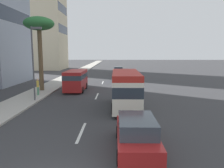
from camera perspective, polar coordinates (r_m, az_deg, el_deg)
ground_plane at (r=37.71m, az=-2.01°, el=1.40°), size 198.00×198.00×0.00m
sidewalk_right at (r=38.62m, az=-11.95°, el=1.50°), size 162.00×3.13×0.15m
lane_stripe_near at (r=12.78m, az=-8.04°, el=-12.38°), size 3.20×0.16×0.01m
lane_stripe_mid at (r=22.71m, az=-3.98°, el=-3.17°), size 3.20×0.16×0.01m
lane_stripe_far at (r=32.82m, az=-2.45°, el=0.38°), size 3.20×0.16×0.01m
car_lead at (r=45.90m, az=1.66°, el=3.55°), size 4.08×1.91×1.55m
van_second at (r=25.99m, az=-9.41°, el=1.24°), size 5.34×2.17×2.39m
minibus_third at (r=17.66m, az=3.60°, el=-1.11°), size 6.69×2.26×2.96m
car_fourth at (r=33.58m, az=2.06°, el=1.88°), size 4.11×1.86×1.64m
car_fifth at (r=10.29m, az=6.42°, el=-13.05°), size 4.60×1.83×1.61m
pedestrian_mid_block at (r=23.65m, az=-18.86°, el=-0.47°), size 0.37×0.29×1.71m
palm_tree at (r=26.55m, az=-18.57°, el=14.04°), size 3.38×3.38×8.34m
street_lamp at (r=20.86m, az=-19.80°, el=7.11°), size 0.24×0.97×6.63m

